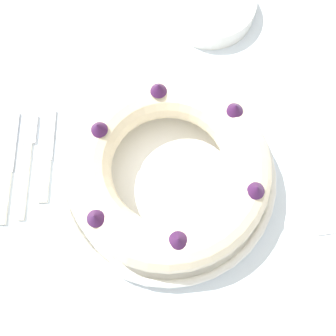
{
  "coord_description": "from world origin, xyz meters",
  "views": [
    {
      "loc": [
        -0.03,
        -0.18,
        1.37
      ],
      "look_at": [
        -0.03,
        -0.0,
        0.81
      ],
      "focal_mm": 42.0,
      "sensor_mm": 36.0,
      "label": 1
    }
  ],
  "objects_px": {
    "side_bowl": "(211,6)",
    "fork": "(27,158)",
    "serving_dish": "(168,178)",
    "bundt_cake": "(168,168)",
    "serving_knife": "(7,174)",
    "cake_knife": "(46,162)"
  },
  "relations": [
    {
      "from": "side_bowl",
      "to": "bundt_cake",
      "type": "bearing_deg",
      "value": -104.09
    },
    {
      "from": "side_bowl",
      "to": "fork",
      "type": "bearing_deg",
      "value": -137.52
    },
    {
      "from": "serving_dish",
      "to": "bundt_cake",
      "type": "height_order",
      "value": "bundt_cake"
    },
    {
      "from": "cake_knife",
      "to": "side_bowl",
      "type": "bearing_deg",
      "value": 49.43
    },
    {
      "from": "serving_dish",
      "to": "fork",
      "type": "xyz_separation_m",
      "value": [
        -0.24,
        0.04,
        -0.01
      ]
    },
    {
      "from": "bundt_cake",
      "to": "serving_knife",
      "type": "distance_m",
      "value": 0.27
    },
    {
      "from": "serving_dish",
      "to": "serving_knife",
      "type": "xyz_separation_m",
      "value": [
        -0.27,
        0.01,
        -0.01
      ]
    },
    {
      "from": "bundt_cake",
      "to": "fork",
      "type": "relative_size",
      "value": 1.68
    },
    {
      "from": "fork",
      "to": "serving_knife",
      "type": "height_order",
      "value": "serving_knife"
    },
    {
      "from": "serving_dish",
      "to": "side_bowl",
      "type": "distance_m",
      "value": 0.34
    },
    {
      "from": "serving_dish",
      "to": "serving_knife",
      "type": "distance_m",
      "value": 0.27
    },
    {
      "from": "fork",
      "to": "side_bowl",
      "type": "bearing_deg",
      "value": 47.79
    },
    {
      "from": "bundt_cake",
      "to": "serving_knife",
      "type": "height_order",
      "value": "bundt_cake"
    },
    {
      "from": "serving_dish",
      "to": "cake_knife",
      "type": "bearing_deg",
      "value": 170.85
    },
    {
      "from": "cake_knife",
      "to": "side_bowl",
      "type": "height_order",
      "value": "side_bowl"
    },
    {
      "from": "serving_dish",
      "to": "side_bowl",
      "type": "xyz_separation_m",
      "value": [
        0.08,
        0.33,
        0.0
      ]
    },
    {
      "from": "bundt_cake",
      "to": "side_bowl",
      "type": "distance_m",
      "value": 0.35
    },
    {
      "from": "fork",
      "to": "serving_knife",
      "type": "xyz_separation_m",
      "value": [
        -0.03,
        -0.03,
        0.0
      ]
    },
    {
      "from": "bundt_cake",
      "to": "fork",
      "type": "bearing_deg",
      "value": 170.19
    },
    {
      "from": "cake_knife",
      "to": "serving_knife",
      "type": "bearing_deg",
      "value": -159.51
    },
    {
      "from": "cake_knife",
      "to": "fork",
      "type": "bearing_deg",
      "value": 169.23
    },
    {
      "from": "serving_knife",
      "to": "side_bowl",
      "type": "xyz_separation_m",
      "value": [
        0.35,
        0.32,
        0.01
      ]
    }
  ]
}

